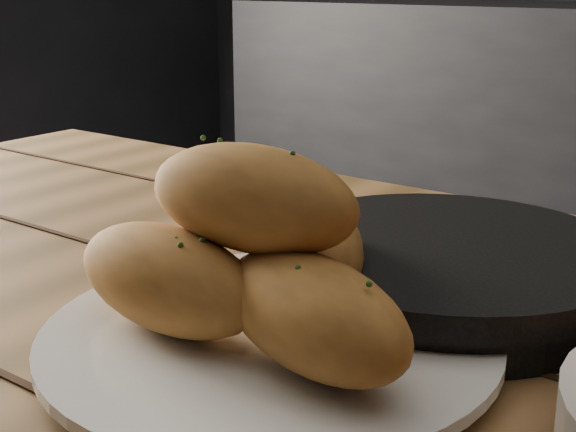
% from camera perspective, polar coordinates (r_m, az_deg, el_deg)
% --- Properties ---
extents(plate, '(0.30, 0.30, 0.02)m').
position_cam_1_polar(plate, '(0.53, -1.31, -8.89)').
color(plate, white).
rests_on(plate, table).
extents(bread_rolls, '(0.27, 0.22, 0.12)m').
position_cam_1_polar(bread_rolls, '(0.51, -2.07, -3.19)').
color(bread_rolls, '#C68137').
rests_on(bread_rolls, plate).
extents(skillet, '(0.40, 0.28, 0.05)m').
position_cam_1_polar(skillet, '(0.62, 11.13, -3.74)').
color(skillet, black).
rests_on(skillet, table).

